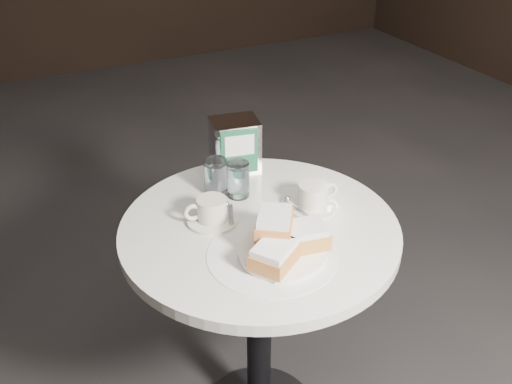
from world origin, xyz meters
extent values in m
cylinder|color=black|center=(0.00, 0.00, 0.36)|extent=(0.07, 0.07, 0.70)
cylinder|color=white|center=(0.00, 0.00, 0.73)|extent=(0.70, 0.70, 0.03)
cylinder|color=white|center=(-0.03, -0.12, 0.75)|extent=(0.32, 0.32, 0.00)
cylinder|color=white|center=(-0.01, -0.13, 0.75)|extent=(0.25, 0.25, 0.02)
cube|color=#CB803E|center=(-0.05, -0.17, 0.78)|extent=(0.13, 0.12, 0.04)
cube|color=white|center=(-0.05, -0.17, 0.81)|extent=(0.12, 0.11, 0.02)
cube|color=#C88D3D|center=(0.05, -0.14, 0.78)|extent=(0.11, 0.10, 0.04)
cube|color=white|center=(0.05, -0.14, 0.81)|extent=(0.10, 0.09, 0.02)
cube|color=#CF7E3F|center=(-0.01, -0.10, 0.81)|extent=(0.12, 0.13, 0.04)
cube|color=white|center=(-0.01, -0.10, 0.84)|extent=(0.11, 0.12, 0.02)
cylinder|color=silver|center=(-0.10, 0.06, 0.75)|extent=(0.14, 0.14, 0.01)
cylinder|color=beige|center=(-0.10, 0.06, 0.78)|extent=(0.08, 0.08, 0.06)
cylinder|color=#866149|center=(-0.10, 0.06, 0.81)|extent=(0.08, 0.08, 0.00)
torus|color=silver|center=(-0.15, 0.07, 0.78)|extent=(0.05, 0.02, 0.05)
cube|color=#B9B9BE|center=(-0.05, 0.06, 0.76)|extent=(0.04, 0.09, 0.00)
sphere|color=#ACACB0|center=(-0.05, 0.10, 0.76)|extent=(0.02, 0.02, 0.02)
cylinder|color=silver|center=(0.16, 0.01, 0.75)|extent=(0.14, 0.14, 0.01)
cylinder|color=silver|center=(0.16, 0.01, 0.78)|extent=(0.08, 0.08, 0.06)
cylinder|color=brown|center=(0.16, 0.01, 0.81)|extent=(0.07, 0.07, 0.00)
torus|color=beige|center=(0.21, 0.01, 0.78)|extent=(0.05, 0.01, 0.05)
cube|color=#AEAEB2|center=(0.11, 0.01, 0.76)|extent=(0.03, 0.09, 0.00)
sphere|color=silver|center=(0.11, 0.06, 0.76)|extent=(0.02, 0.02, 0.02)
cylinder|color=white|center=(-0.04, 0.19, 0.80)|extent=(0.07, 0.07, 0.10)
cylinder|color=silver|center=(-0.04, 0.19, 0.79)|extent=(0.06, 0.06, 0.09)
cylinder|color=white|center=(0.01, 0.15, 0.79)|extent=(0.07, 0.07, 0.10)
cylinder|color=silver|center=(0.01, 0.15, 0.79)|extent=(0.07, 0.07, 0.08)
cube|color=silver|center=(0.06, 0.29, 0.82)|extent=(0.15, 0.13, 0.15)
cube|color=#1A5C3B|center=(0.05, 0.23, 0.83)|extent=(0.10, 0.02, 0.13)
cube|color=white|center=(0.05, 0.23, 0.85)|extent=(0.08, 0.02, 0.06)
camera|label=1|loc=(-0.52, -1.04, 1.56)|focal=40.00mm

